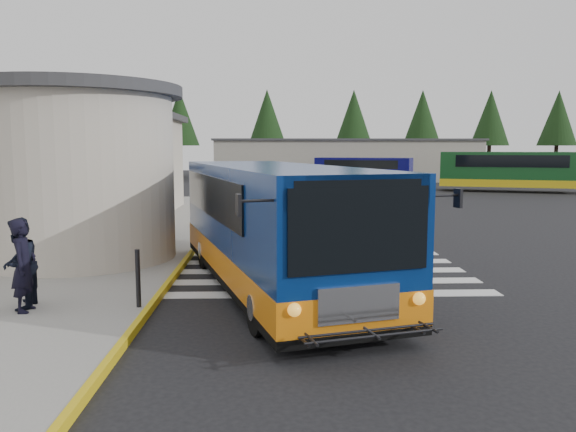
{
  "coord_description": "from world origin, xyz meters",
  "views": [
    {
      "loc": [
        -1.64,
        -15.39,
        3.23
      ],
      "look_at": [
        -1.18,
        -0.5,
        1.44
      ],
      "focal_mm": 35.0,
      "sensor_mm": 36.0,
      "label": 1
    }
  ],
  "objects_px": {
    "pedestrian_a": "(24,265)",
    "transit_bus": "(274,230)",
    "pedestrian_b": "(19,264)",
    "far_bus_b": "(509,169)",
    "bollard": "(138,278)",
    "far_bus_a": "(363,170)"
  },
  "relations": [
    {
      "from": "pedestrian_b",
      "to": "pedestrian_a",
      "type": "bearing_deg",
      "value": 34.15
    },
    {
      "from": "bollard",
      "to": "pedestrian_a",
      "type": "bearing_deg",
      "value": -174.09
    },
    {
      "from": "far_bus_a",
      "to": "far_bus_b",
      "type": "distance_m",
      "value": 11.97
    },
    {
      "from": "pedestrian_a",
      "to": "transit_bus",
      "type": "bearing_deg",
      "value": -68.64
    },
    {
      "from": "pedestrian_a",
      "to": "far_bus_a",
      "type": "bearing_deg",
      "value": -21.95
    },
    {
      "from": "far_bus_a",
      "to": "pedestrian_b",
      "type": "bearing_deg",
      "value": -176.19
    },
    {
      "from": "pedestrian_a",
      "to": "bollard",
      "type": "bearing_deg",
      "value": -87.47
    },
    {
      "from": "transit_bus",
      "to": "bollard",
      "type": "distance_m",
      "value": 3.38
    },
    {
      "from": "bollard",
      "to": "pedestrian_b",
      "type": "bearing_deg",
      "value": -179.07
    },
    {
      "from": "transit_bus",
      "to": "pedestrian_a",
      "type": "relative_size",
      "value": 5.87
    },
    {
      "from": "pedestrian_a",
      "to": "far_bus_b",
      "type": "height_order",
      "value": "far_bus_b"
    },
    {
      "from": "pedestrian_b",
      "to": "bollard",
      "type": "height_order",
      "value": "pedestrian_b"
    },
    {
      "from": "pedestrian_b",
      "to": "bollard",
      "type": "xyz_separation_m",
      "value": [
        2.25,
        0.04,
        -0.31
      ]
    },
    {
      "from": "pedestrian_b",
      "to": "far_bus_b",
      "type": "bearing_deg",
      "value": 135.54
    },
    {
      "from": "pedestrian_b",
      "to": "far_bus_a",
      "type": "distance_m",
      "value": 39.81
    },
    {
      "from": "bollard",
      "to": "far_bus_b",
      "type": "relative_size",
      "value": 0.11
    },
    {
      "from": "pedestrian_a",
      "to": "far_bus_a",
      "type": "height_order",
      "value": "far_bus_a"
    },
    {
      "from": "far_bus_a",
      "to": "far_bus_b",
      "type": "height_order",
      "value": "far_bus_b"
    },
    {
      "from": "bollard",
      "to": "far_bus_a",
      "type": "xyz_separation_m",
      "value": [
        10.63,
        37.63,
        0.66
      ]
    },
    {
      "from": "transit_bus",
      "to": "far_bus_b",
      "type": "relative_size",
      "value": 1.0
    },
    {
      "from": "transit_bus",
      "to": "far_bus_a",
      "type": "bearing_deg",
      "value": 61.68
    },
    {
      "from": "pedestrian_b",
      "to": "bollard",
      "type": "relative_size",
      "value": 1.55
    }
  ]
}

